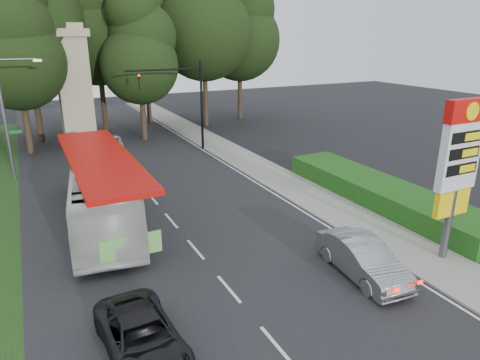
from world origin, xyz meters
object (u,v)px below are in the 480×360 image
traffic_signal_mast (186,94)px  streetlight_signs (7,113)px  gas_station_pylon (459,160)px  transit_bus (103,188)px  suv_charcoal (142,337)px  monument (74,86)px  sedan_silver (362,258)px

traffic_signal_mast → streetlight_signs: streetlight_signs is taller
gas_station_pylon → streetlight_signs: (-16.19, 20.01, -0.01)m
gas_station_pylon → transit_bus: size_ratio=0.56×
suv_charcoal → traffic_signal_mast: bearing=64.2°
transit_bus → monument: bearing=94.2°
traffic_signal_mast → gas_station_pylon: bearing=-80.9°
transit_bus → sedan_silver: 13.09m
traffic_signal_mast → suv_charcoal: size_ratio=1.59×
monument → transit_bus: 17.59m
streetlight_signs → transit_bus: bearing=-66.4°
suv_charcoal → gas_station_pylon: bearing=-2.6°
suv_charcoal → sedan_silver: bearing=0.9°
streetlight_signs → sedan_silver: (12.16, -19.46, -3.68)m
sedan_silver → suv_charcoal: bearing=-171.3°
monument → suv_charcoal: (-1.79, -27.98, -4.47)m
gas_station_pylon → streetlight_signs: size_ratio=0.86×
sedan_silver → suv_charcoal: (-8.96, -0.53, -0.12)m
traffic_signal_mast → suv_charcoal: traffic_signal_mast is taller
streetlight_signs → suv_charcoal: bearing=-80.9°
streetlight_signs → sedan_silver: size_ratio=1.75×
monument → suv_charcoal: size_ratio=2.22×
gas_station_pylon → monument: size_ratio=0.68×
traffic_signal_mast → monument: monument is taller
transit_bus → suv_charcoal: 10.83m
monument → transit_bus: size_ratio=0.82×
sedan_silver → suv_charcoal: size_ratio=1.01×
monument → transit_bus: (-0.96, -17.23, -3.39)m
streetlight_signs → sedan_silver: 23.24m
transit_bus → suv_charcoal: (-0.83, -10.75, -1.09)m
traffic_signal_mast → monument: bearing=142.0°
gas_station_pylon → streetlight_signs: streetlight_signs is taller
traffic_signal_mast → transit_bus: (-8.64, -11.23, -2.96)m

